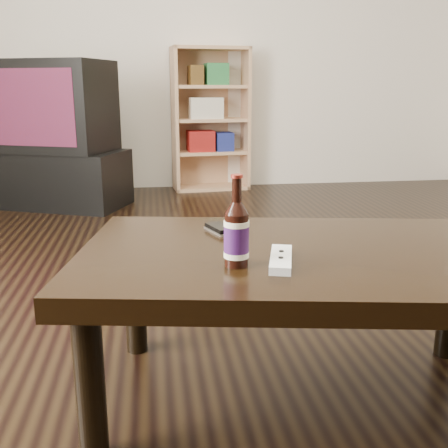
{
  "coord_description": "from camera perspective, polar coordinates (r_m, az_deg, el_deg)",
  "views": [
    {
      "loc": [
        -0.37,
        -1.6,
        0.87
      ],
      "look_at": [
        -0.21,
        -0.42,
        0.55
      ],
      "focal_mm": 42.0,
      "sensor_mm": 36.0,
      "label": 1
    }
  ],
  "objects": [
    {
      "name": "tv_stand",
      "position": [
        4.09,
        -17.89,
        4.76
      ],
      "size": [
        1.14,
        0.86,
        0.41
      ],
      "primitive_type": "cube",
      "rotation": [
        0.0,
        0.0,
        -0.38
      ],
      "color": "black",
      "rests_on": "floor"
    },
    {
      "name": "floor",
      "position": [
        1.86,
        4.7,
        -13.17
      ],
      "size": [
        5.0,
        6.0,
        0.01
      ],
      "primitive_type": "cube",
      "color": "black",
      "rests_on": "ground"
    },
    {
      "name": "remote",
      "position": [
        1.29,
        6.22,
        -3.84
      ],
      "size": [
        0.1,
        0.19,
        0.02
      ],
      "rotation": [
        0.0,
        0.0,
        -0.27
      ],
      "color": "silver",
      "rests_on": "coffee_table"
    },
    {
      "name": "wall_back",
      "position": [
        4.65,
        -3.49,
        20.73
      ],
      "size": [
        5.0,
        0.02,
        2.7
      ],
      "primitive_type": "cube",
      "color": "silver",
      "rests_on": "ground"
    },
    {
      "name": "phone",
      "position": [
        1.56,
        -0.44,
        -0.51
      ],
      "size": [
        0.09,
        0.12,
        0.02
      ],
      "rotation": [
        0.0,
        0.0,
        0.36
      ],
      "color": "silver",
      "rests_on": "coffee_table"
    },
    {
      "name": "tv",
      "position": [
        4.04,
        -18.49,
        12.06
      ],
      "size": [
        0.98,
        0.81,
        0.64
      ],
      "rotation": [
        0.0,
        0.0,
        -0.38
      ],
      "color": "black",
      "rests_on": "tv_stand"
    },
    {
      "name": "bookshelf",
      "position": [
        4.53,
        -1.64,
        11.58
      ],
      "size": [
        0.66,
        0.35,
        1.18
      ],
      "rotation": [
        0.0,
        0.0,
        0.09
      ],
      "color": "tan",
      "rests_on": "floor"
    },
    {
      "name": "coffee_table",
      "position": [
        1.43,
        8.63,
        -5.03
      ],
      "size": [
        1.29,
        0.88,
        0.45
      ],
      "rotation": [
        0.0,
        0.0,
        -0.17
      ],
      "color": "black",
      "rests_on": "floor"
    },
    {
      "name": "beer_bottle",
      "position": [
        1.25,
        1.36,
        -1.14
      ],
      "size": [
        0.08,
        0.08,
        0.22
      ],
      "rotation": [
        0.0,
        0.0,
        -0.37
      ],
      "color": "black",
      "rests_on": "coffee_table"
    }
  ]
}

